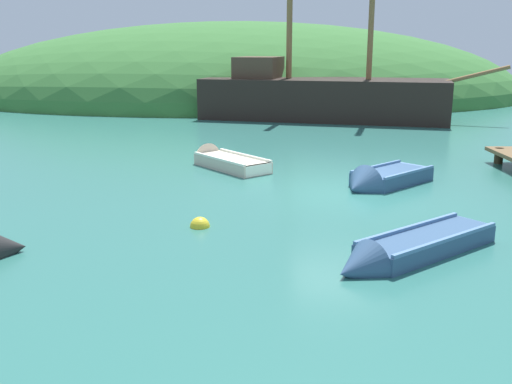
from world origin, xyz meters
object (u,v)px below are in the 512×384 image
(rowboat_outer_right, at_px, (222,162))
(buoy_yellow, at_px, (200,227))
(rowboat_center, at_px, (408,252))
(rowboat_outer_left, at_px, (382,181))
(sailing_ship, at_px, (321,103))

(rowboat_outer_right, relative_size, buoy_yellow, 7.74)
(rowboat_center, height_order, rowboat_outer_left, rowboat_outer_left)
(rowboat_center, height_order, buoy_yellow, rowboat_center)
(sailing_ship, distance_m, buoy_yellow, 19.46)
(rowboat_center, bearing_deg, rowboat_outer_left, -134.45)
(rowboat_outer_right, xyz_separation_m, buoy_yellow, (-0.15, -6.46, -0.12))
(rowboat_outer_right, bearing_deg, rowboat_outer_left, -159.03)
(sailing_ship, xyz_separation_m, rowboat_center, (-0.78, -20.74, -0.72))
(rowboat_outer_left, bearing_deg, rowboat_outer_right, -73.40)
(buoy_yellow, bearing_deg, rowboat_center, -25.40)
(rowboat_outer_left, bearing_deg, buoy_yellow, -4.27)
(rowboat_center, distance_m, rowboat_outer_right, 9.20)
(sailing_ship, xyz_separation_m, rowboat_outer_right, (-4.62, -12.38, -0.71))
(sailing_ship, xyz_separation_m, buoy_yellow, (-4.77, -18.84, -0.83))
(rowboat_outer_right, xyz_separation_m, rowboat_outer_left, (4.58, -2.76, 0.01))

